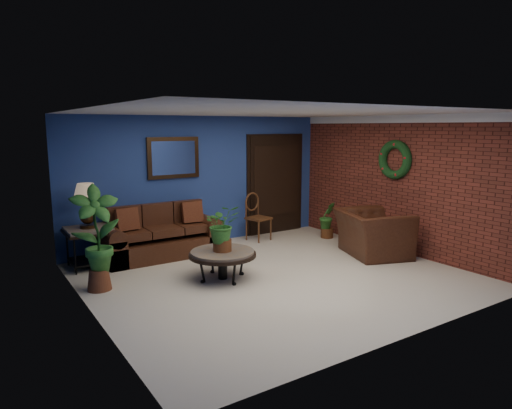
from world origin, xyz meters
TOP-DOWN VIEW (x-y plane):
  - floor at (0.00, 0.00)m, footprint 5.50×5.50m
  - wall_back at (0.00, 2.50)m, footprint 5.50×0.04m
  - wall_left at (-2.75, 0.00)m, footprint 0.04×5.00m
  - wall_right_brick at (2.75, 0.00)m, footprint 0.04×5.00m
  - ceiling at (0.00, 0.00)m, footprint 5.50×5.00m
  - crown_molding at (2.72, 0.00)m, footprint 0.03×5.00m
  - wall_mirror at (-0.60, 2.46)m, footprint 1.02×0.06m
  - closet_door at (1.75, 2.47)m, footprint 1.44×0.06m
  - wreath at (2.69, 0.05)m, footprint 0.16×0.72m
  - sofa at (-1.07, 2.08)m, footprint 2.07×0.89m
  - coffee_table at (-0.75, 0.34)m, footprint 1.02×1.02m
  - end_table at (-2.30, 2.05)m, footprint 0.73×0.73m
  - table_lamp at (-2.30, 2.05)m, footprint 0.42×0.42m
  - side_chair at (1.02, 2.12)m, footprint 0.49×0.49m
  - armchair at (2.15, 0.01)m, footprint 1.43×1.53m
  - coffee_plant at (-0.75, 0.34)m, footprint 0.62×0.57m
  - floor_plant at (2.35, 1.44)m, footprint 0.39×0.34m
  - tall_plant at (-2.45, 0.88)m, footprint 0.69×0.50m

SIDE VIEW (x-z plane):
  - floor at x=0.00m, z-range 0.00..0.00m
  - sofa at x=-1.07m, z-range -0.16..0.77m
  - coffee_table at x=-0.75m, z-range 0.16..0.60m
  - floor_plant at x=2.35m, z-range 0.01..0.76m
  - armchair at x=2.15m, z-range 0.00..0.80m
  - end_table at x=-2.30m, z-range 0.18..0.84m
  - side_chair at x=1.02m, z-range 0.06..1.03m
  - tall_plant at x=-2.45m, z-range 0.06..1.57m
  - coffee_plant at x=-0.75m, z-range 0.47..1.18m
  - closet_door at x=1.75m, z-range -0.04..2.14m
  - table_lamp at x=-2.30m, z-range 0.77..1.47m
  - wall_back at x=0.00m, z-range 0.00..2.50m
  - wall_left at x=-2.75m, z-range 0.00..2.50m
  - wall_right_brick at x=2.75m, z-range 0.00..2.50m
  - wreath at x=2.69m, z-range 1.34..2.06m
  - wall_mirror at x=-0.60m, z-range 1.33..2.10m
  - crown_molding at x=2.72m, z-range 2.36..2.50m
  - ceiling at x=0.00m, z-range 2.49..2.51m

